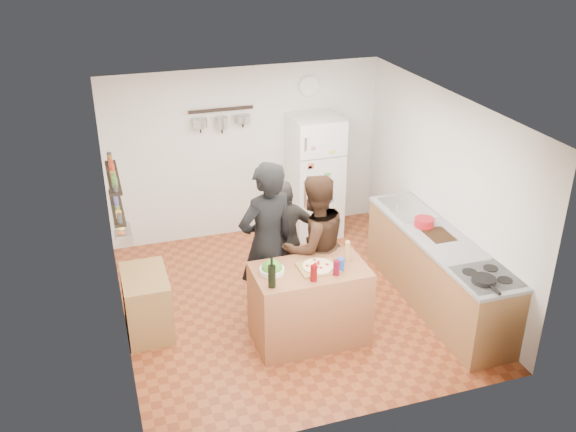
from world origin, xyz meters
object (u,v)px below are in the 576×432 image
object	(u,v)px
pepper_mill	(347,252)
side_table	(147,303)
wall_clock	(309,87)
salad_bowl	(272,270)
person_left	(267,244)
wine_bottle	(272,276)
prep_island	(310,304)
counter_run	(437,271)
red_bowl	(424,222)
fridge	(315,176)
salt_canister	(340,264)
skillet	(484,280)
person_center	(314,246)
person_back	(285,239)

from	to	relation	value
pepper_mill	side_table	size ratio (longest dim) A/B	0.25
pepper_mill	wall_clock	xyz separation A→B (m)	(0.52, 2.79, 1.14)
salad_bowl	person_left	xyz separation A→B (m)	(0.09, 0.49, 0.06)
wine_bottle	side_table	size ratio (longest dim) A/B	0.31
prep_island	counter_run	size ratio (longest dim) A/B	0.48
counter_run	red_bowl	world-z (taller)	red_bowl
pepper_mill	fridge	xyz separation A→B (m)	(0.52, 2.46, -0.11)
salad_bowl	salt_canister	bearing A→B (deg)	-13.28
pepper_mill	side_table	bearing A→B (deg)	162.82
red_bowl	salad_bowl	bearing A→B (deg)	-167.01
skillet	pepper_mill	bearing A→B (deg)	143.19
salt_canister	salad_bowl	bearing A→B (deg)	166.72
prep_island	wine_bottle	xyz separation A→B (m)	(-0.50, -0.22, 0.58)
prep_island	side_table	distance (m)	1.86
person_center	salad_bowl	bearing A→B (deg)	24.55
skillet	fridge	xyz separation A→B (m)	(-0.65, 3.34, -0.04)
wine_bottle	salad_bowl	bearing A→B (deg)	73.50
salt_canister	counter_run	world-z (taller)	salt_canister
salt_canister	counter_run	size ratio (longest dim) A/B	0.05
person_center	wall_clock	world-z (taller)	wall_clock
person_left	prep_island	bearing A→B (deg)	104.03
prep_island	wine_bottle	distance (m)	0.80
side_table	prep_island	bearing A→B (deg)	-22.74
wine_bottle	person_center	size ratio (longest dim) A/B	0.14
wine_bottle	wall_clock	bearing A→B (deg)	64.28
pepper_mill	salt_canister	bearing A→B (deg)	-131.42
red_bowl	wall_clock	size ratio (longest dim) A/B	0.81
counter_run	person_center	bearing A→B (deg)	167.99
person_left	skillet	bearing A→B (deg)	127.59
salad_bowl	counter_run	distance (m)	2.20
salad_bowl	wall_clock	bearing A→B (deg)	63.45
fridge	wall_clock	world-z (taller)	wall_clock
person_center	wine_bottle	bearing A→B (deg)	34.00
salt_canister	person_center	bearing A→B (deg)	95.78
salt_canister	person_center	size ratio (longest dim) A/B	0.08
pepper_mill	person_left	bearing A→B (deg)	147.75
wine_bottle	counter_run	distance (m)	2.34
salad_bowl	red_bowl	world-z (taller)	red_bowl
red_bowl	fridge	world-z (taller)	fridge
person_back	side_table	bearing A→B (deg)	2.04
salt_canister	person_left	size ratio (longest dim) A/B	0.07
counter_run	fridge	world-z (taller)	fridge
counter_run	red_bowl	xyz separation A→B (m)	(-0.05, 0.32, 0.52)
wall_clock	salt_canister	bearing A→B (deg)	-102.82
salad_bowl	wall_clock	size ratio (longest dim) A/B	0.90
prep_island	pepper_mill	world-z (taller)	pepper_mill
red_bowl	wall_clock	distance (m)	2.68
person_left	wall_clock	bearing A→B (deg)	-136.97
person_back	counter_run	xyz separation A→B (m)	(1.68, -0.81, -0.31)
person_left	pepper_mill	bearing A→B (deg)	130.39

